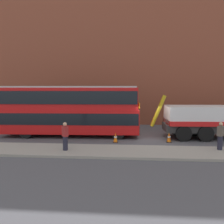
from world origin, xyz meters
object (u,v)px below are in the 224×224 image
Objects in this scene: traffic_cone_near_bus at (115,138)px; double_decker_bus at (71,109)px; pedestrian_onlooker at (65,137)px; pedestrian_bystander at (220,136)px; traffic_cone_midway at (169,138)px.

double_decker_bus is at bearing 152.17° from traffic_cone_near_bus.
double_decker_bus is 6.50× the size of pedestrian_onlooker.
pedestrian_bystander is (9.41, 0.85, 0.00)m from pedestrian_onlooker.
pedestrian_bystander is at bearing -35.82° from pedestrian_onlooker.
traffic_cone_near_bus is at bearing -174.65° from traffic_cone_midway.
pedestrian_bystander is at bearing -41.45° from traffic_cone_midway.
pedestrian_bystander is 2.38× the size of traffic_cone_near_bus.
pedestrian_onlooker is 7.48m from traffic_cone_midway.
pedestrian_onlooker is 9.44m from pedestrian_bystander.
double_decker_bus is at bearing 25.14° from pedestrian_bystander.
pedestrian_onlooker reaches higher than traffic_cone_near_bus.
pedestrian_bystander reaches higher than traffic_cone_near_bus.
traffic_cone_near_bus is 1.00× the size of traffic_cone_midway.
pedestrian_onlooker is at bearing -81.30° from double_decker_bus.
traffic_cone_midway is at bearing -15.46° from pedestrian_onlooker.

